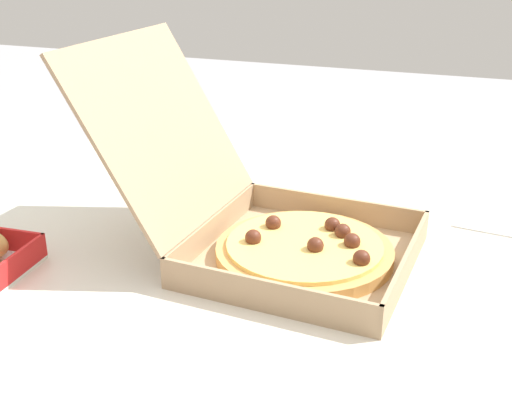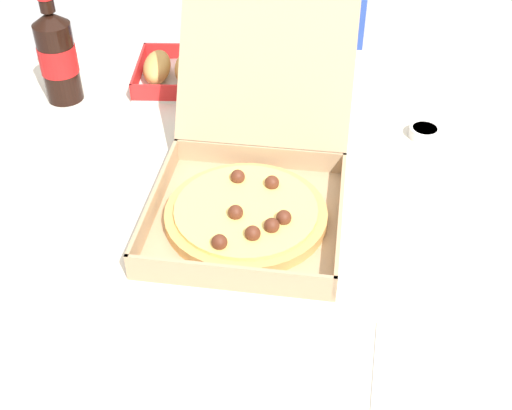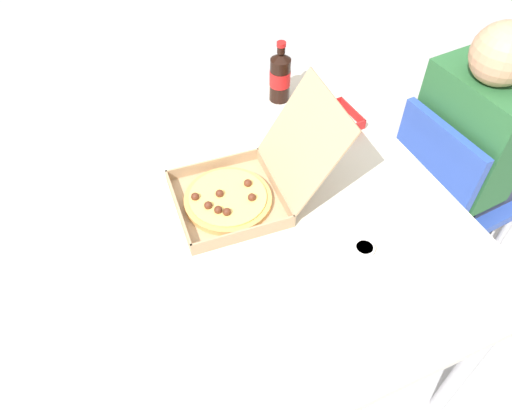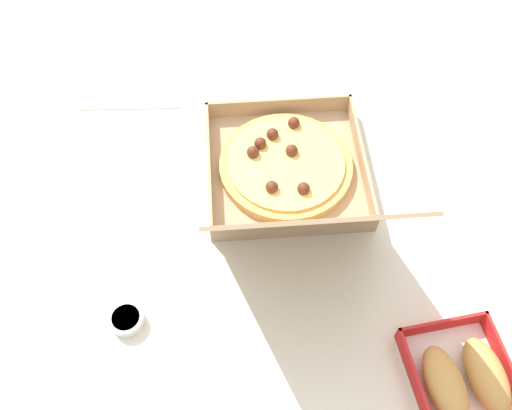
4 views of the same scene
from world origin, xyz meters
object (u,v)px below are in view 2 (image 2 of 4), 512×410
(chair, at_px, (285,101))
(bread_side_box, at_px, (173,69))
(diner_person, at_px, (287,24))
(cola_bottle, at_px, (57,56))
(pizza_box_open, at_px, (250,185))
(paper_menu, at_px, (459,382))
(dipping_sauce_cup, at_px, (424,132))

(chair, xyz_separation_m, bread_side_box, (-0.23, -0.41, 0.31))
(bread_side_box, bearing_deg, chair, 60.71)
(chair, distance_m, diner_person, 0.21)
(diner_person, height_order, cola_bottle, diner_person)
(pizza_box_open, xyz_separation_m, paper_menu, (0.29, -0.32, -0.04))
(pizza_box_open, distance_m, bread_side_box, 0.45)
(bread_side_box, distance_m, cola_bottle, 0.24)
(chair, distance_m, bread_side_box, 0.56)
(pizza_box_open, height_order, cola_bottle, pizza_box_open)
(chair, bearing_deg, dipping_sauce_cup, -64.92)
(bread_side_box, xyz_separation_m, cola_bottle, (-0.21, -0.09, 0.07))
(chair, relative_size, pizza_box_open, 1.74)
(bread_side_box, relative_size, paper_menu, 0.94)
(diner_person, height_order, pizza_box_open, diner_person)
(diner_person, relative_size, pizza_box_open, 2.41)
(dipping_sauce_cup, bearing_deg, pizza_box_open, -143.46)
(diner_person, xyz_separation_m, paper_menu, (0.26, -1.20, 0.07))
(pizza_box_open, bearing_deg, dipping_sauce_cup, 36.54)
(bread_side_box, relative_size, dipping_sauce_cup, 3.53)
(chair, height_order, diner_person, diner_person)
(bread_side_box, xyz_separation_m, paper_menu, (0.48, -0.73, -0.02))
(pizza_box_open, relative_size, dipping_sauce_cup, 8.51)
(paper_menu, xyz_separation_m, dipping_sauce_cup, (0.02, 0.55, 0.01))
(diner_person, bearing_deg, paper_menu, -77.85)
(diner_person, distance_m, dipping_sauce_cup, 0.71)
(cola_bottle, distance_m, paper_menu, 0.95)
(chair, height_order, cola_bottle, cola_bottle)
(dipping_sauce_cup, bearing_deg, chair, 115.08)
(bread_side_box, bearing_deg, paper_menu, -56.54)
(cola_bottle, xyz_separation_m, dipping_sauce_cup, (0.71, -0.09, -0.08))
(cola_bottle, bearing_deg, bread_side_box, 23.63)
(pizza_box_open, bearing_deg, bread_side_box, 115.80)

